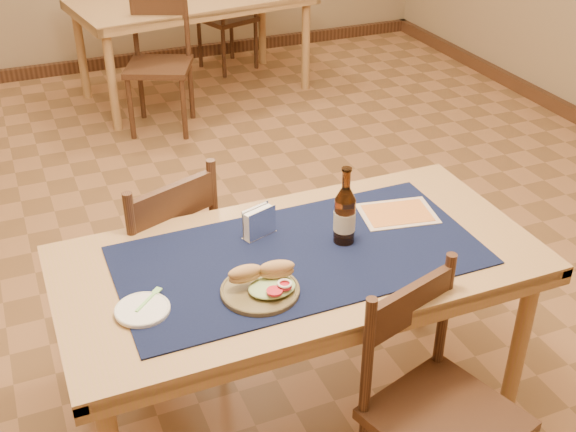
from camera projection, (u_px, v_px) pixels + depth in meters
name	position (u px, v px, depth m)	size (l,w,h in m)	color
room	(216.00, 1.00, 2.69)	(6.04, 7.04, 2.84)	#966541
main_table	(299.00, 276.00, 2.44)	(1.60, 0.80, 0.75)	#A5774E
placemat	(300.00, 255.00, 2.39)	(1.20, 0.60, 0.01)	#0D1432
baseboard	(231.00, 291.00, 3.39)	(6.00, 7.00, 0.10)	#482B19
back_table	(192.00, 8.00, 5.35)	(1.82, 1.09, 0.75)	#A5774E
chair_main_far	(158.00, 261.00, 2.86)	(0.54, 0.54, 0.91)	#482B19
chair_main_near	(436.00, 407.00, 2.22)	(0.50, 0.50, 0.87)	#482B19
chair_back_near	(159.00, 61.00, 4.91)	(0.55, 0.55, 0.91)	#482B19
chair_back_far	(229.00, 17.00, 5.95)	(0.50, 0.50, 0.86)	#482B19
sandwich_plate	(263.00, 285.00, 2.20)	(0.24, 0.24, 0.09)	brown
side_plate	(142.00, 309.00, 2.13)	(0.16, 0.16, 0.01)	white
fork	(150.00, 297.00, 2.17)	(0.10, 0.10, 0.00)	#91E77E
beer_bottle	(345.00, 215.00, 2.41)	(0.07, 0.07, 0.28)	#4F290E
napkin_holder	(259.00, 223.00, 2.47)	(0.13, 0.08, 0.11)	silver
menu_card	(397.00, 213.00, 2.62)	(0.30, 0.24, 0.01)	beige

